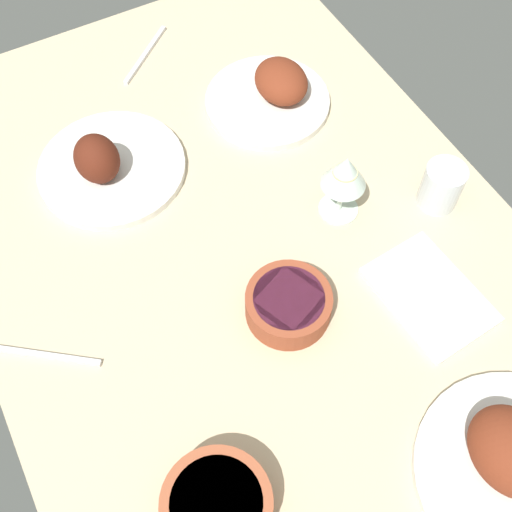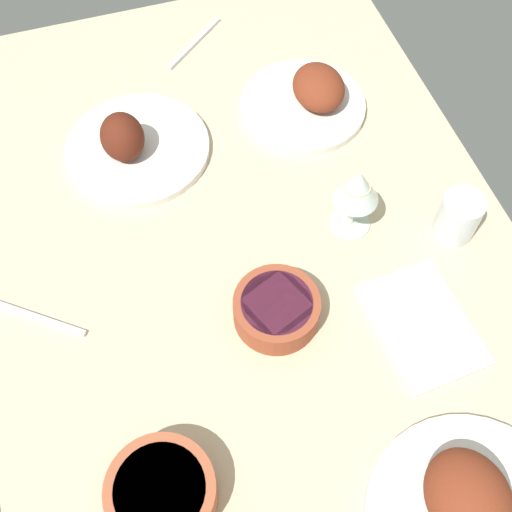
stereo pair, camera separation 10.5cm
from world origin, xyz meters
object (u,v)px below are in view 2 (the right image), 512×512
Objects in this scene: bowl_onions at (276,309)px; wine_glass at (357,189)px; folded_napkin at (423,325)px; plate_near_viewer at (132,145)px; water_tumbler at (458,217)px; spoon_loose at (194,43)px; fork_loose at (33,316)px; bowl_potatoes at (162,493)px; plate_center_main at (310,97)px.

wine_glass is at bearing -54.08° from bowl_onions.
bowl_onions is at bearing 68.27° from folded_napkin.
plate_near_viewer reaches higher than water_tumbler.
spoon_loose is (65.45, -3.94, -2.37)cm from bowl_onions.
wine_glass is 0.71× the size of folded_napkin.
wine_glass is 1.65× the size of water_tumbler.
bowl_onions is 38.68cm from fork_loose.
bowl_onions is 23.38cm from wine_glass.
spoon_loose is at bearing 27.26° from water_tumbler.
bowl_potatoes is at bearing 149.51° from fork_loose.
wine_glass is 0.78× the size of spoon_loose.
fork_loose is at bearing 12.70° from spoon_loose.
plate_center_main is 1.36× the size of spoon_loose.
water_tumbler is at bearing -158.65° from plate_center_main.
plate_center_main reaches higher than bowl_potatoes.
fork_loose is 1.04× the size of spoon_loose.
fork_loose is at bearing 85.80° from water_tumbler.
folded_napkin is (12.81, -44.83, -2.55)cm from bowl_potatoes.
bowl_potatoes is 0.83× the size of spoon_loose.
fork_loose is (-29.56, 57.58, -2.25)cm from plate_center_main.
folded_napkin is (-8.62, -21.61, -2.17)cm from bowl_onions.
plate_center_main is 1.31× the size of fork_loose.
plate_near_viewer reaches higher than plate_center_main.
bowl_onions is 0.76× the size of spoon_loose.
bowl_potatoes is at bearing 105.95° from folded_napkin.
plate_center_main is at bearing 84.58° from spoon_loose.
wine_glass is at bearing 67.84° from water_tumbler.
bowl_potatoes is (-62.61, 43.99, 0.50)cm from plate_center_main.
bowl_onions is at bearing -160.37° from fork_loose.
bowl_onions reaches higher than fork_loose.
plate_center_main is 1.64× the size of bowl_potatoes.
plate_center_main is 1.23× the size of folded_napkin.
bowl_onions is at bearing -47.30° from bowl_potatoes.
folded_napkin is 76.14cm from spoon_loose.
water_tumbler is 0.43× the size of folded_napkin.
plate_center_main is 46.13cm from bowl_onions.
bowl_potatoes is at bearing 129.90° from wine_glass.
bowl_potatoes is at bearing 144.91° from plate_center_main.
water_tumbler is at bearing -64.21° from bowl_potatoes.
fork_loose is (-28.38, 22.44, -2.09)cm from plate_near_viewer.
wine_glass is (34.48, -41.24, 6.78)cm from bowl_potatoes.
folded_napkin is at bearing -111.73° from bowl_onions.
folded_napkin is (-21.67, -3.59, -9.33)cm from wine_glass.
water_tumbler is (27.83, -57.58, 1.09)cm from bowl_potatoes.
bowl_potatoes is (-21.43, 23.22, 0.38)cm from bowl_onions.
water_tumbler is 0.47× the size of spoon_loose.
fork_loose is at bearing 91.49° from wine_glass.
plate_center_main is at bearing -5.58° from wine_glass.
plate_center_main is at bearing 21.35° from water_tumbler.
water_tumbler is (6.40, -34.37, 1.47)cm from bowl_onions.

